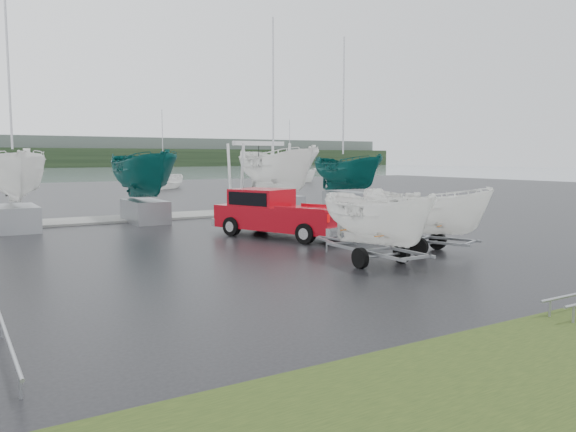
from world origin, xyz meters
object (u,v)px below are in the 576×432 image
(trailer_hitched, at_px, (425,171))
(trailer_parked, at_px, (378,174))
(pickup_truck, at_px, (275,212))
(boat_hoist, at_px, (259,166))

(trailer_hitched, height_order, trailer_parked, trailer_hitched)
(pickup_truck, bearing_deg, trailer_hitched, -90.00)
(pickup_truck, height_order, trailer_hitched, trailer_hitched)
(trailer_hitched, distance_m, boat_hoist, 15.36)
(trailer_parked, height_order, boat_hoist, trailer_parked)
(trailer_parked, relative_size, boat_hoist, 1.22)
(trailer_hitched, xyz_separation_m, boat_hoist, (1.92, 15.24, -0.09))
(trailer_hitched, height_order, boat_hoist, trailer_hitched)
(pickup_truck, distance_m, trailer_parked, 7.03)
(pickup_truck, relative_size, boat_hoist, 1.46)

